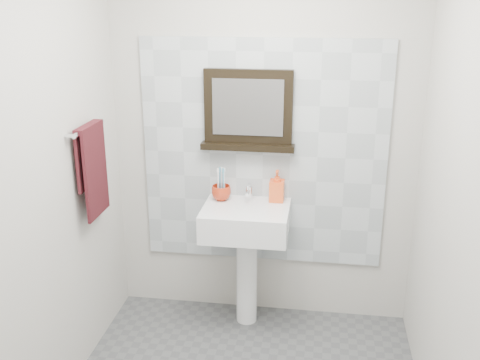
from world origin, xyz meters
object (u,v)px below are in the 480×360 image
at_px(toothbrush_cup, 221,193).
at_px(soap_dispenser, 277,186).
at_px(framed_mirror, 248,112).
at_px(pedestal_sink, 246,233).
at_px(hand_towel, 92,163).

relative_size(toothbrush_cup, soap_dispenser, 0.61).
distance_m(toothbrush_cup, framed_mirror, 0.56).
distance_m(pedestal_sink, hand_towel, 1.07).
bearing_deg(toothbrush_cup, framed_mirror, 27.30).
height_order(pedestal_sink, soap_dispenser, soap_dispenser).
relative_size(toothbrush_cup, hand_towel, 0.23).
bearing_deg(hand_towel, framed_mirror, 32.29).
height_order(pedestal_sink, toothbrush_cup, same).
height_order(soap_dispenser, framed_mirror, framed_mirror).
bearing_deg(pedestal_sink, framed_mirror, 94.19).
bearing_deg(toothbrush_cup, hand_towel, -146.57).
relative_size(soap_dispenser, framed_mirror, 0.35).
relative_size(toothbrush_cup, framed_mirror, 0.21).
relative_size(soap_dispenser, hand_towel, 0.38).
distance_m(framed_mirror, hand_towel, 1.02).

